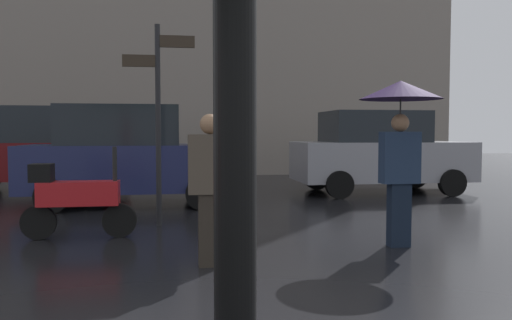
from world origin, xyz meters
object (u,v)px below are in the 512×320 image
Objects in this scene: pedestrian_with_bag at (212,180)px; parked_car_left at (379,152)px; pedestrian_with_umbrella at (400,116)px; parked_car_right at (129,156)px; parked_car_distant at (34,150)px; parked_scooter at (75,197)px; street_signpost at (158,105)px.

parked_car_left is at bearing 152.11° from pedestrian_with_bag.
pedestrian_with_umbrella is at bearing 80.66° from parked_car_left.
pedestrian_with_bag is 5.05m from parked_car_right.
pedestrian_with_bag is 0.38× the size of parked_car_distant.
parked_scooter is 0.49× the size of street_signpost.
parked_car_distant is at bearing -146.11° from pedestrian_with_bag.
parked_scooter is (-4.08, 1.13, -1.07)m from pedestrian_with_umbrella.
parked_car_right is at bearing 105.60° from street_signpost.
parked_car_right is at bearing -46.94° from parked_car_distant.
pedestrian_with_umbrella is at bearing -38.23° from parked_car_right.
pedestrian_with_umbrella reaches higher than parked_scooter.
parked_scooter is 0.38× the size of parked_car_left.
parked_car_right is at bearing 64.25° from parked_scooter.
parked_scooter is at bearing -86.23° from parked_car_right.
pedestrian_with_bag is at bearing -62.77° from parked_car_distant.
parked_car_distant reaches higher than parked_car_left.
parked_car_left is (1.97, 5.47, -0.66)m from pedestrian_with_umbrella.
pedestrian_with_umbrella is at bearing -33.06° from street_signpost.
parked_scooter is 0.35× the size of parked_car_distant.
street_signpost is at bearing 19.30° from parked_scooter.
street_signpost is at bearing -63.00° from parked_car_right.
street_signpost is (3.11, -5.07, 0.84)m from parked_car_distant.
parked_car_distant is (-3.73, 7.61, 0.09)m from pedestrian_with_bag.
parked_car_right is 1.33× the size of street_signpost.
pedestrian_with_bag is 7.46m from parked_car_left.
street_signpost reaches higher than parked_car_right.
street_signpost reaches higher than pedestrian_with_bag.
street_signpost reaches higher than parked_scooter.
parked_car_left is at bearing -25.20° from pedestrian_with_umbrella.
pedestrian_with_umbrella is at bearing 111.62° from pedestrian_with_bag.
parked_scooter is 0.37× the size of parked_car_right.
pedestrian_with_umbrella is 9.33m from parked_car_distant.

